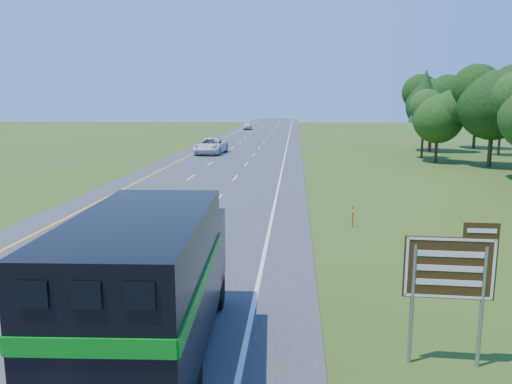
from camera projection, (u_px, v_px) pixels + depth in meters
road at (232, 161)px, 52.74m from camera, size 15.00×260.00×0.04m
lane_markings at (232, 160)px, 52.73m from camera, size 11.15×260.00×0.01m
horse_truck at (150, 285)px, 11.34m from camera, size 3.08×8.71×3.81m
white_suv at (211, 146)px, 59.48m from camera, size 3.50×6.94×1.88m
far_car at (248, 126)px, 110.84m from camera, size 2.09×4.80×1.61m
exit_sign at (451, 274)px, 11.51m from camera, size 2.06×0.17×3.50m
delineator at (353, 216)px, 24.87m from camera, size 0.09×0.05×1.07m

